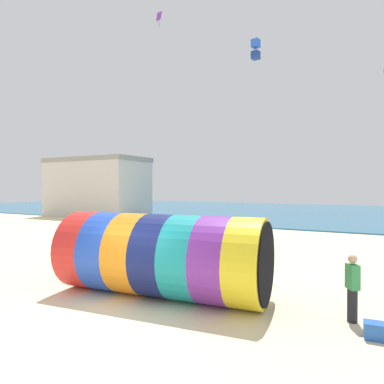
# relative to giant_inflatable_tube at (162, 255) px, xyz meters

# --- Properties ---
(ground_plane) EXTENTS (120.00, 120.00, 0.00)m
(ground_plane) POSITION_rel_giant_inflatable_tube_xyz_m (-0.23, -2.36, -1.24)
(ground_plane) COLOR beige
(sea) EXTENTS (120.00, 40.00, 0.10)m
(sea) POSITION_rel_giant_inflatable_tube_xyz_m (-0.23, 37.93, -1.19)
(sea) COLOR #236084
(sea) RESTS_ON ground
(giant_inflatable_tube) EXTENTS (6.57, 3.07, 2.48)m
(giant_inflatable_tube) POSITION_rel_giant_inflatable_tube_xyz_m (0.00, 0.00, 0.00)
(giant_inflatable_tube) COLOR red
(giant_inflatable_tube) RESTS_ON ground
(kite_handler) EXTENTS (0.37, 0.42, 1.66)m
(kite_handler) POSITION_rel_giant_inflatable_tube_xyz_m (5.22, 0.50, -0.40)
(kite_handler) COLOR black
(kite_handler) RESTS_ON ground
(kite_blue_box) EXTENTS (0.54, 0.54, 1.33)m
(kite_blue_box) POSITION_rel_giant_inflatable_tube_xyz_m (-1.06, 12.62, 10.88)
(kite_blue_box) COLOR blue
(kite_purple_diamond) EXTENTS (0.53, 0.28, 1.23)m
(kite_purple_diamond) POSITION_rel_giant_inflatable_tube_xyz_m (-9.89, 14.81, 15.98)
(kite_purple_diamond) COLOR purple
(promenade_building) EXTENTS (11.38, 5.97, 6.57)m
(promenade_building) POSITION_rel_giant_inflatable_tube_xyz_m (-22.13, 20.56, 2.05)
(promenade_building) COLOR beige
(promenade_building) RESTS_ON ground
(cooler_box) EXTENTS (0.55, 0.40, 0.36)m
(cooler_box) POSITION_rel_giant_inflatable_tube_xyz_m (5.75, -0.31, -1.06)
(cooler_box) COLOR #2659B2
(cooler_box) RESTS_ON ground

